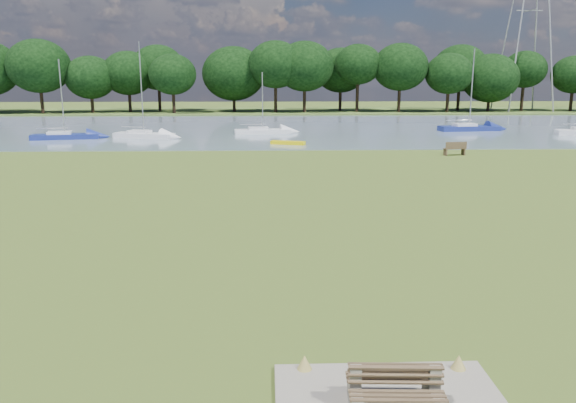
{
  "coord_description": "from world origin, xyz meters",
  "views": [
    {
      "loc": [
        -2.21,
        -22.86,
        5.86
      ],
      "look_at": [
        -1.44,
        -2.0,
        1.18
      ],
      "focal_mm": 35.0,
      "sensor_mm": 36.0,
      "label": 1
    }
  ],
  "objects_px": {
    "kayak": "(288,143)",
    "sailboat_3": "(64,134)",
    "bench_pair": "(395,389)",
    "sailboat_1": "(262,130)",
    "sailboat_2": "(468,126)",
    "sailboat_4": "(143,133)",
    "riverbank_bench": "(455,149)"
  },
  "relations": [
    {
      "from": "bench_pair",
      "to": "sailboat_1",
      "type": "xyz_separation_m",
      "value": [
        -2.76,
        49.34,
        -0.03
      ]
    },
    {
      "from": "riverbank_bench",
      "to": "sailboat_1",
      "type": "relative_size",
      "value": 0.28
    },
    {
      "from": "sailboat_1",
      "to": "sailboat_4",
      "type": "distance_m",
      "value": 11.98
    },
    {
      "from": "bench_pair",
      "to": "kayak",
      "type": "distance_m",
      "value": 39.7
    },
    {
      "from": "kayak",
      "to": "sailboat_4",
      "type": "bearing_deg",
      "value": 176.9
    },
    {
      "from": "riverbank_bench",
      "to": "sailboat_3",
      "type": "xyz_separation_m",
      "value": [
        -33.25,
        12.01,
        -0.04
      ]
    },
    {
      "from": "riverbank_bench",
      "to": "kayak",
      "type": "distance_m",
      "value": 14.19
    },
    {
      "from": "sailboat_1",
      "to": "sailboat_4",
      "type": "height_order",
      "value": "sailboat_4"
    },
    {
      "from": "riverbank_bench",
      "to": "sailboat_2",
      "type": "height_order",
      "value": "sailboat_2"
    },
    {
      "from": "kayak",
      "to": "bench_pair",
      "type": "bearing_deg",
      "value": -69.08
    },
    {
      "from": "kayak",
      "to": "sailboat_1",
      "type": "relative_size",
      "value": 0.49
    },
    {
      "from": "sailboat_2",
      "to": "bench_pair",
      "type": "bearing_deg",
      "value": -117.73
    },
    {
      "from": "sailboat_3",
      "to": "bench_pair",
      "type": "bearing_deg",
      "value": -76.18
    },
    {
      "from": "sailboat_3",
      "to": "riverbank_bench",
      "type": "bearing_deg",
      "value": -31.56
    },
    {
      "from": "sailboat_1",
      "to": "sailboat_2",
      "type": "distance_m",
      "value": 22.44
    },
    {
      "from": "bench_pair",
      "to": "riverbank_bench",
      "type": "bearing_deg",
      "value": 73.11
    },
    {
      "from": "sailboat_1",
      "to": "kayak",
      "type": "bearing_deg",
      "value": -82.9
    },
    {
      "from": "sailboat_3",
      "to": "kayak",
      "type": "bearing_deg",
      "value": -25.19
    },
    {
      "from": "sailboat_4",
      "to": "sailboat_2",
      "type": "bearing_deg",
      "value": 28.0
    },
    {
      "from": "sailboat_4",
      "to": "bench_pair",
      "type": "bearing_deg",
      "value": -54.51
    },
    {
      "from": "sailboat_2",
      "to": "sailboat_4",
      "type": "xyz_separation_m",
      "value": [
        -33.74,
        -5.79,
        -0.04
      ]
    },
    {
      "from": "kayak",
      "to": "sailboat_3",
      "type": "height_order",
      "value": "sailboat_3"
    },
    {
      "from": "bench_pair",
      "to": "sailboat_3",
      "type": "height_order",
      "value": "sailboat_3"
    },
    {
      "from": "bench_pair",
      "to": "sailboat_4",
      "type": "xyz_separation_m",
      "value": [
        -14.15,
        45.63,
        0.03
      ]
    },
    {
      "from": "bench_pair",
      "to": "sailboat_3",
      "type": "bearing_deg",
      "value": 118.64
    },
    {
      "from": "riverbank_bench",
      "to": "sailboat_2",
      "type": "xyz_separation_m",
      "value": [
        7.67,
        18.72,
        0.01
      ]
    },
    {
      "from": "riverbank_bench",
      "to": "sailboat_4",
      "type": "xyz_separation_m",
      "value": [
        -26.06,
        12.93,
        -0.03
      ]
    },
    {
      "from": "bench_pair",
      "to": "sailboat_2",
      "type": "height_order",
      "value": "sailboat_2"
    },
    {
      "from": "kayak",
      "to": "sailboat_4",
      "type": "distance_m",
      "value": 14.95
    },
    {
      "from": "sailboat_2",
      "to": "sailboat_3",
      "type": "distance_m",
      "value": 41.47
    },
    {
      "from": "riverbank_bench",
      "to": "sailboat_3",
      "type": "height_order",
      "value": "sailboat_3"
    },
    {
      "from": "sailboat_4",
      "to": "sailboat_1",
      "type": "bearing_deg",
      "value": 36.26
    }
  ]
}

